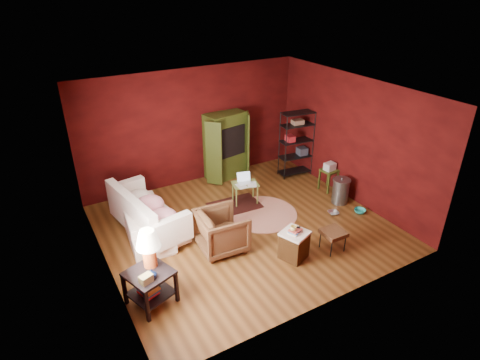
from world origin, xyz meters
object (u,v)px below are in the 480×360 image
(hamper, at_px, (294,244))
(armchair, at_px, (222,229))
(sofa, at_px, (144,216))
(laptop_desk, at_px, (245,185))
(tv_armoire, at_px, (226,145))
(side_table, at_px, (149,261))
(wire_shelving, at_px, (297,141))

(hamper, bearing_deg, armchair, 138.66)
(sofa, relative_size, hamper, 3.13)
(armchair, height_order, laptop_desk, armchair)
(sofa, height_order, tv_armoire, tv_armoire)
(sofa, height_order, side_table, side_table)
(sofa, height_order, armchair, armchair)
(sofa, distance_m, hamper, 2.99)
(hamper, bearing_deg, wire_shelving, 52.90)
(armchair, bearing_deg, hamper, -127.25)
(hamper, bearing_deg, sofa, 134.49)
(armchair, xyz_separation_m, wire_shelving, (3.11, 1.89, 0.49))
(sofa, xyz_separation_m, side_table, (-0.49, -1.87, 0.36))
(armchair, distance_m, wire_shelving, 3.67)
(sofa, relative_size, laptop_desk, 2.81)
(sofa, xyz_separation_m, laptop_desk, (2.34, 0.04, 0.05))
(sofa, bearing_deg, wire_shelving, -75.13)
(side_table, distance_m, wire_shelving, 5.32)
(armchair, bearing_deg, sofa, 45.17)
(side_table, bearing_deg, sofa, 75.26)
(side_table, bearing_deg, wire_shelving, 28.17)
(laptop_desk, height_order, wire_shelving, wire_shelving)
(sofa, bearing_deg, tv_armoire, -55.04)
(hamper, distance_m, wire_shelving, 3.54)
(armchair, distance_m, hamper, 1.36)
(side_table, xyz_separation_m, hamper, (2.59, -0.27, -0.46))
(laptop_desk, bearing_deg, hamper, -81.87)
(sofa, height_order, hamper, sofa)
(sofa, distance_m, laptop_desk, 2.34)
(armchair, relative_size, hamper, 1.38)
(tv_armoire, bearing_deg, sofa, -161.30)
(laptop_desk, relative_size, wire_shelving, 0.42)
(side_table, distance_m, tv_armoire, 4.52)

